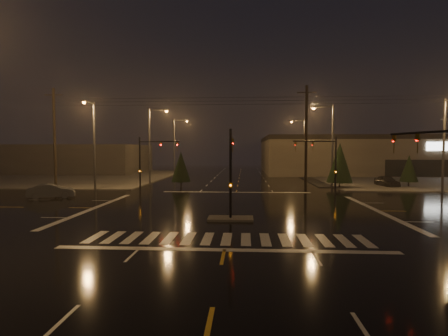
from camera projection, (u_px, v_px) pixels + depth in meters
The scene contains 26 objects.
ground at pixel (233, 209), 27.10m from camera, with size 140.00×140.00×0.00m, color black.
sidewalk_ne at pixel (429, 179), 55.21m from camera, with size 36.00×36.00×0.12m, color #4D4A44.
sidewalk_nw at pixel (61, 177), 58.80m from camera, with size 36.00×36.00×0.12m, color #4D4A44.
median_island at pixel (231, 219), 23.11m from camera, with size 3.00×1.60×0.15m, color #4D4A44.
crosswalk at pixel (227, 239), 18.13m from camera, with size 15.00×2.60×0.01m, color beige.
stop_bar_near at pixel (224, 250), 16.14m from camera, with size 16.00×0.50×0.01m, color beige.
stop_bar_far at pixel (236, 192), 38.07m from camera, with size 16.00×0.50×0.01m, color beige.
retail_building at pixel (413, 154), 70.65m from camera, with size 60.20×28.30×7.20m.
commercial_block at pixel (68, 159), 70.91m from camera, with size 30.00×18.00×5.60m, color #393532.
signal_mast_median at pixel (231, 163), 23.84m from camera, with size 0.25×4.59×6.00m.
signal_mast_ne at pixel (327, 158), 36.44m from camera, with size 4.84×1.86×6.00m.
signal_mast_nw at pixel (148, 158), 37.57m from camera, with size 4.84×1.86×6.00m.
signal_mast_se at pixel (440, 169), 16.58m from camera, with size 1.55×3.87×6.00m.
streetlight_1 at pixel (152, 141), 45.41m from camera, with size 2.77×0.32×10.00m.
streetlight_2 at pixel (176, 143), 61.36m from camera, with size 2.77×0.32×10.00m.
streetlight_3 at pixel (330, 140), 42.08m from camera, with size 2.77×0.32×10.00m.
streetlight_4 at pixel (303, 143), 62.02m from camera, with size 2.77×0.32×10.00m.
streetlight_5 at pixel (93, 139), 38.90m from camera, with size 0.32×2.77×10.00m.
streetlight_6 at pixel (446, 139), 36.63m from camera, with size 0.32×2.77×10.00m.
utility_pole_0 at pixel (55, 137), 42.05m from camera, with size 2.20×0.32×12.00m.
utility_pole_1 at pixel (306, 137), 40.26m from camera, with size 2.20×0.32×12.00m.
conifer_0 at pixel (340, 163), 42.04m from camera, with size 3.05×3.05×5.47m.
conifer_1 at pixel (409, 168), 42.95m from camera, with size 2.12×2.12×4.01m.
conifer_3 at pixel (181, 167), 42.94m from camera, with size 2.37×2.37×4.41m.
car_parked at pixel (387, 181), 43.72m from camera, with size 1.66×4.12×1.40m, color black.
car_crossing at pixel (51, 191), 33.27m from camera, with size 1.46×4.18×1.38m, color #5A5E62.
Camera 1 is at (0.94, -26.89, 4.63)m, focal length 28.00 mm.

